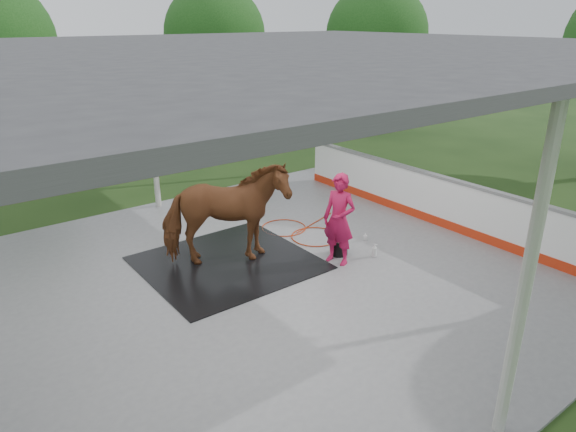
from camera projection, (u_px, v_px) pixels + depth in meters
ground at (266, 279)px, 9.45m from camera, size 100.00×100.00×0.00m
concrete_slab at (266, 277)px, 9.44m from camera, size 12.00×10.00×0.05m
pavilion_structure at (262, 54)px, 8.00m from camera, size 12.60×10.60×4.05m
dasher_board at (429, 198)px, 11.83m from camera, size 0.16×8.00×1.15m
tree_belt at (247, 61)px, 8.90m from camera, size 28.00×28.00×5.80m
rubber_mat at (228, 263)px, 9.92m from camera, size 3.10×2.90×0.02m
horse at (226, 215)px, 9.56m from camera, size 2.57×1.92×1.98m
handler at (339, 219)px, 9.66m from camera, size 0.61×0.75×1.78m
wash_bucket at (339, 247)px, 10.24m from camera, size 0.35×0.35×0.32m
soap_bottle_a at (374, 250)px, 10.14m from camera, size 0.14×0.14×0.28m
soap_bottle_b at (365, 237)px, 10.91m from camera, size 0.10×0.10×0.16m
hose_coil at (300, 232)px, 11.32m from camera, size 1.96×1.84×0.02m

